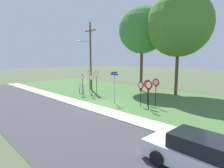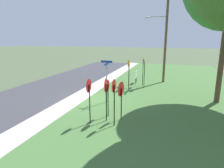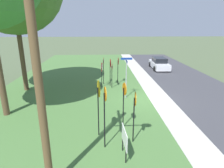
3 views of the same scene
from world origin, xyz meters
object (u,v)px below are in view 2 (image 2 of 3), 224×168
street_name_post (107,78)px  stop_sign_near_left (143,65)px  stop_sign_far_left (129,70)px  yield_sign_center (107,90)px  yield_sign_near_left (106,90)px  utility_pole (165,34)px  yield_sign_near_right (114,92)px  yield_sign_far_left (121,92)px  notice_board (136,75)px  stop_sign_near_right (144,66)px  yield_sign_far_right (89,91)px  stop_sign_far_center (129,67)px

street_name_post → stop_sign_near_left: bearing=164.5°
stop_sign_far_left → yield_sign_center: size_ratio=1.11×
stop_sign_near_left → yield_sign_near_left: bearing=-12.0°
yield_sign_center → stop_sign_far_left: bearing=-176.1°
stop_sign_far_left → street_name_post: size_ratio=0.82×
stop_sign_near_left → utility_pole: (-2.07, 1.71, 2.90)m
utility_pole → stop_sign_near_left: bearing=-39.6°
yield_sign_near_right → yield_sign_far_left: size_ratio=1.14×
stop_sign_far_left → street_name_post: street_name_post is taller
stop_sign_near_left → yield_sign_far_left: (8.54, 0.13, -0.36)m
utility_pole → yield_sign_near_right: bearing=-8.6°
stop_sign_near_left → yield_sign_far_left: bearing=-7.3°
stop_sign_near_left → yield_sign_near_right: 9.40m
stop_sign_near_left → utility_pole: utility_pole is taller
street_name_post → notice_board: street_name_post is taller
yield_sign_near_left → notice_board: yield_sign_near_left is taller
yield_sign_far_left → street_name_post: street_name_post is taller
stop_sign_near_right → utility_pole: bearing=144.8°
stop_sign_near_right → yield_sign_far_right: (8.56, -1.60, -0.22)m
stop_sign_near_left → notice_board: 1.53m
stop_sign_near_left → yield_sign_far_right: (9.55, -1.33, -0.16)m
stop_sign_near_right → yield_sign_far_right: size_ratio=1.14×
street_name_post → utility_pole: size_ratio=0.33×
yield_sign_far_left → street_name_post: bearing=-136.9°
yield_sign_far_right → yield_sign_center: 1.39m
yield_sign_far_right → yield_sign_center: yield_sign_far_right is taller
yield_sign_near_right → street_name_post: size_ratio=0.83×
yield_sign_near_right → stop_sign_far_left: bearing=-171.1°
yield_sign_far_left → yield_sign_far_right: size_ratio=0.90×
street_name_post → notice_board: (-6.58, 0.85, -0.94)m
yield_sign_far_left → yield_sign_far_right: yield_sign_far_right is taller
yield_sign_near_left → stop_sign_far_center: bearing=178.3°
stop_sign_far_left → yield_sign_near_left: size_ratio=1.02×
yield_sign_far_left → yield_sign_near_right: bearing=0.0°
yield_sign_near_right → street_name_post: bearing=-153.8°
stop_sign_far_center → notice_board: stop_sign_far_center is taller
yield_sign_near_right → yield_sign_far_left: bearing=172.0°
stop_sign_far_center → yield_sign_far_right: bearing=4.7°
yield_sign_far_left → street_name_post: size_ratio=0.73×
stop_sign_far_left → yield_sign_center: bearing=-8.2°
stop_sign_near_right → stop_sign_far_center: 1.74m
stop_sign_far_left → yield_sign_center: 6.63m
stop_sign_near_left → utility_pole: bearing=132.3°
yield_sign_near_right → notice_board: (-10.07, -0.74, -1.02)m
yield_sign_near_left → yield_sign_far_left: bearing=112.6°
yield_sign_far_left → notice_board: bearing=-164.8°
notice_board → yield_sign_far_left: bearing=1.8°
street_name_post → utility_pole: (-7.98, 3.32, 3.10)m
stop_sign_near_left → stop_sign_far_center: size_ratio=1.15×
stop_sign_near_right → street_name_post: (4.92, -1.88, -0.26)m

